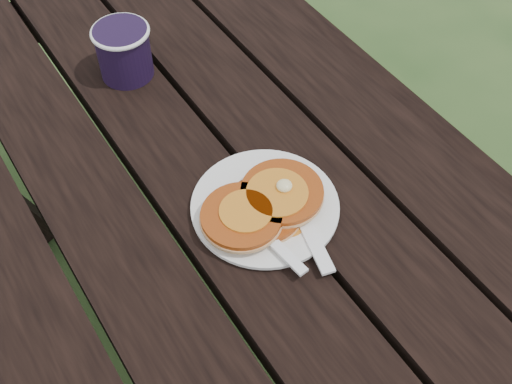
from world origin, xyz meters
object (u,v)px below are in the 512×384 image
plate (265,207)px  pancake_stack (263,205)px  picnic_table (213,306)px  coffee_cup (123,49)px

plate → pancake_stack: size_ratio=1.11×
picnic_table → pancake_stack: size_ratio=9.45×
plate → pancake_stack: bearing=-135.6°
plate → pancake_stack: 0.02m
picnic_table → pancake_stack: 0.42m
picnic_table → coffee_cup: bearing=85.8°
picnic_table → coffee_cup: coffee_cup is taller
pancake_stack → coffee_cup: coffee_cup is taller
plate → coffee_cup: bearing=95.3°
picnic_table → plate: (0.06, -0.10, 0.39)m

